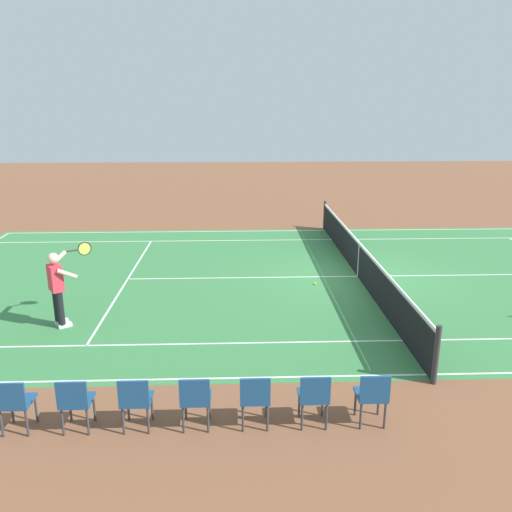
# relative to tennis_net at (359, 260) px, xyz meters

# --- Properties ---
(ground_plane) EXTENTS (60.00, 60.00, 0.00)m
(ground_plane) POSITION_rel_tennis_net_xyz_m (0.00, 0.00, -0.49)
(ground_plane) COLOR brown
(court_slab) EXTENTS (24.20, 11.40, 0.00)m
(court_slab) POSITION_rel_tennis_net_xyz_m (0.00, 0.00, -0.49)
(court_slab) COLOR #387A42
(court_slab) RESTS_ON ground_plane
(court_line_markings) EXTENTS (23.85, 11.05, 0.01)m
(court_line_markings) POSITION_rel_tennis_net_xyz_m (0.00, 0.00, -0.49)
(court_line_markings) COLOR white
(court_line_markings) RESTS_ON ground_plane
(tennis_net) EXTENTS (0.10, 11.70, 1.08)m
(tennis_net) POSITION_rel_tennis_net_xyz_m (0.00, 0.00, 0.00)
(tennis_net) COLOR #2D2D33
(tennis_net) RESTS_ON ground_plane
(tennis_player_near) EXTENTS (0.80, 1.05, 1.70)m
(tennis_player_near) POSITION_rel_tennis_net_xyz_m (7.20, 3.08, 0.44)
(tennis_player_near) COLOR black
(tennis_player_near) RESTS_ON ground_plane
(tennis_ball) EXTENTS (0.07, 0.07, 0.07)m
(tennis_ball) POSITION_rel_tennis_net_xyz_m (1.30, 0.64, -0.46)
(tennis_ball) COLOR #CCE01E
(tennis_ball) RESTS_ON ground_plane
(spectator_chair_0) EXTENTS (0.44, 0.44, 0.88)m
(spectator_chair_0) POSITION_rel_tennis_net_xyz_m (1.39, 6.96, 0.03)
(spectator_chair_0) COLOR #38383D
(spectator_chair_0) RESTS_ON ground_plane
(spectator_chair_1) EXTENTS (0.44, 0.44, 0.88)m
(spectator_chair_1) POSITION_rel_tennis_net_xyz_m (2.26, 6.96, 0.03)
(spectator_chair_1) COLOR #38383D
(spectator_chair_1) RESTS_ON ground_plane
(spectator_chair_2) EXTENTS (0.44, 0.44, 0.88)m
(spectator_chair_2) POSITION_rel_tennis_net_xyz_m (3.13, 6.96, 0.03)
(spectator_chair_2) COLOR #38383D
(spectator_chair_2) RESTS_ON ground_plane
(spectator_chair_3) EXTENTS (0.44, 0.44, 0.88)m
(spectator_chair_3) POSITION_rel_tennis_net_xyz_m (4.00, 6.96, 0.03)
(spectator_chair_3) COLOR #38383D
(spectator_chair_3) RESTS_ON ground_plane
(spectator_chair_4) EXTENTS (0.44, 0.44, 0.88)m
(spectator_chair_4) POSITION_rel_tennis_net_xyz_m (4.86, 6.96, 0.03)
(spectator_chair_4) COLOR #38383D
(spectator_chair_4) RESTS_ON ground_plane
(spectator_chair_5) EXTENTS (0.44, 0.44, 0.88)m
(spectator_chair_5) POSITION_rel_tennis_net_xyz_m (5.73, 6.96, 0.03)
(spectator_chair_5) COLOR #38383D
(spectator_chair_5) RESTS_ON ground_plane
(spectator_chair_6) EXTENTS (0.44, 0.44, 0.88)m
(spectator_chair_6) POSITION_rel_tennis_net_xyz_m (6.60, 6.96, 0.03)
(spectator_chair_6) COLOR #38383D
(spectator_chair_6) RESTS_ON ground_plane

